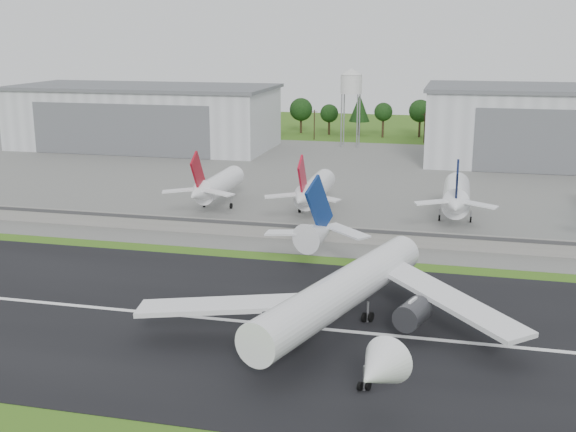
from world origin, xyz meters
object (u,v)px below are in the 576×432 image
(parked_jet_navy, at_px, (456,196))
(parked_jet_red_a, at_px, (215,186))
(parked_jet_red_b, at_px, (313,191))
(main_airliner, at_px, (342,301))

(parked_jet_navy, bearing_deg, parked_jet_red_a, -179.94)
(parked_jet_red_a, bearing_deg, parked_jet_navy, 0.06)
(parked_jet_red_a, distance_m, parked_jet_navy, 57.30)
(parked_jet_red_a, relative_size, parked_jet_red_b, 1.00)
(parked_jet_navy, bearing_deg, parked_jet_red_b, -179.92)
(parked_jet_navy, bearing_deg, main_airliner, -102.60)
(parked_jet_red_a, bearing_deg, parked_jet_red_b, 0.03)
(main_airliner, distance_m, parked_jet_red_b, 69.35)
(parked_jet_red_b, distance_m, parked_jet_navy, 33.02)
(main_airliner, relative_size, parked_jet_red_b, 1.85)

